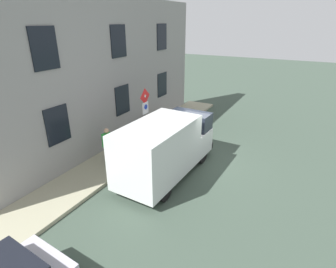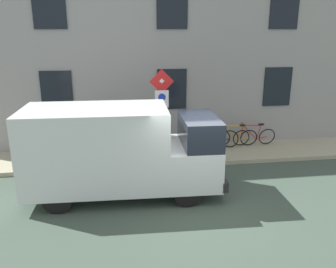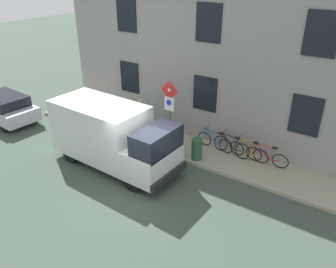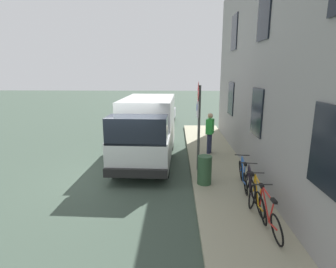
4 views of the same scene
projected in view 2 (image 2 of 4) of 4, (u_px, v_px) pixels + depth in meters
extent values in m
plane|color=#39493D|center=(196.00, 200.00, 9.54)|extent=(80.00, 80.00, 0.00)
cube|color=#9C987D|center=(176.00, 155.00, 12.73)|extent=(2.04, 17.12, 0.14)
cube|color=gray|center=(171.00, 53.00, 12.99)|extent=(0.70, 15.12, 7.25)
cube|color=black|center=(277.00, 87.00, 13.58)|extent=(0.06, 1.10, 1.50)
cube|color=black|center=(172.00, 89.00, 13.02)|extent=(0.06, 1.10, 1.50)
cube|color=black|center=(57.00, 92.00, 12.46)|extent=(0.06, 1.10, 1.50)
cube|color=black|center=(285.00, 8.00, 12.74)|extent=(0.06, 1.10, 1.50)
cube|color=black|center=(172.00, 7.00, 12.18)|extent=(0.06, 1.10, 1.50)
cube|color=black|center=(49.00, 6.00, 11.62)|extent=(0.06, 1.10, 1.50)
cylinder|color=#474C47|center=(162.00, 119.00, 11.46)|extent=(0.09, 0.09, 2.98)
pyramid|color=silver|center=(162.00, 82.00, 11.03)|extent=(0.05, 0.50, 0.50)
pyramid|color=red|center=(162.00, 82.00, 11.03)|extent=(0.03, 0.56, 0.56)
cube|color=white|center=(162.00, 99.00, 11.21)|extent=(0.05, 0.44, 0.56)
cylinder|color=#1933B2|center=(162.00, 97.00, 11.16)|extent=(0.01, 0.24, 0.24)
cube|color=silver|center=(97.00, 147.00, 9.43)|extent=(2.13, 3.87, 2.18)
cube|color=silver|center=(191.00, 162.00, 9.85)|extent=(2.05, 1.47, 1.10)
cube|color=black|center=(199.00, 131.00, 9.61)|extent=(1.95, 1.05, 0.84)
cube|color=black|center=(217.00, 173.00, 10.04)|extent=(2.00, 0.23, 0.28)
cylinder|color=black|center=(179.00, 167.00, 10.81)|extent=(0.25, 0.77, 0.76)
cylinder|color=black|center=(188.00, 192.00, 9.13)|extent=(0.25, 0.77, 0.76)
cylinder|color=black|center=(69.00, 172.00, 10.47)|extent=(0.25, 0.77, 0.76)
cylinder|color=black|center=(57.00, 199.00, 8.79)|extent=(0.25, 0.77, 0.76)
torus|color=black|center=(241.00, 138.00, 13.40)|extent=(0.17, 0.66, 0.66)
torus|color=black|center=(267.00, 136.00, 13.56)|extent=(0.17, 0.66, 0.66)
cylinder|color=red|center=(250.00, 132.00, 13.39)|extent=(0.05, 0.60, 0.60)
cylinder|color=red|center=(252.00, 125.00, 13.32)|extent=(0.05, 0.73, 0.07)
cylinder|color=red|center=(259.00, 132.00, 13.45)|extent=(0.04, 0.19, 0.55)
cylinder|color=red|center=(262.00, 138.00, 13.54)|extent=(0.05, 0.43, 0.12)
cylinder|color=red|center=(242.00, 132.00, 13.33)|extent=(0.04, 0.09, 0.50)
cube|color=black|center=(261.00, 124.00, 13.37)|extent=(0.08, 0.20, 0.06)
cylinder|color=#262626|center=(243.00, 124.00, 13.25)|extent=(0.46, 0.04, 0.03)
torus|color=black|center=(222.00, 138.00, 13.34)|extent=(0.20, 0.67, 0.66)
torus|color=black|center=(249.00, 138.00, 13.41)|extent=(0.20, 0.67, 0.66)
cylinder|color=#CA8C10|center=(231.00, 133.00, 13.30)|extent=(0.08, 0.60, 0.60)
cylinder|color=#CA8C10|center=(233.00, 126.00, 13.23)|extent=(0.09, 0.73, 0.07)
cylinder|color=#CA8C10|center=(240.00, 133.00, 13.33)|extent=(0.05, 0.19, 0.55)
cylinder|color=#CA8C10|center=(243.00, 139.00, 13.41)|extent=(0.07, 0.43, 0.12)
cylinder|color=#CA8C10|center=(223.00, 132.00, 13.27)|extent=(0.04, 0.09, 0.50)
cube|color=black|center=(242.00, 125.00, 13.25)|extent=(0.09, 0.21, 0.06)
cylinder|color=#262626|center=(224.00, 125.00, 13.19)|extent=(0.46, 0.06, 0.03)
torus|color=black|center=(202.00, 139.00, 13.28)|extent=(0.23, 0.67, 0.66)
torus|color=black|center=(230.00, 139.00, 13.27)|extent=(0.23, 0.67, 0.66)
cylinder|color=black|center=(211.00, 134.00, 13.22)|extent=(0.12, 0.60, 0.60)
cylinder|color=black|center=(214.00, 127.00, 13.14)|extent=(0.14, 0.72, 0.07)
cylinder|color=black|center=(221.00, 134.00, 13.22)|extent=(0.06, 0.19, 0.55)
cylinder|color=black|center=(224.00, 140.00, 13.29)|extent=(0.10, 0.43, 0.12)
cylinder|color=black|center=(203.00, 133.00, 13.20)|extent=(0.05, 0.09, 0.50)
cube|color=black|center=(223.00, 126.00, 13.13)|extent=(0.11, 0.21, 0.06)
cylinder|color=#262626|center=(204.00, 125.00, 13.12)|extent=(0.46, 0.10, 0.03)
torus|color=black|center=(183.00, 140.00, 13.15)|extent=(0.20, 0.67, 0.66)
torus|color=black|center=(211.00, 140.00, 13.19)|extent=(0.20, 0.67, 0.66)
cylinder|color=#1E54B0|center=(192.00, 134.00, 13.11)|extent=(0.10, 0.60, 0.60)
cylinder|color=#1E54B0|center=(194.00, 128.00, 13.03)|extent=(0.11, 0.73, 0.07)
cylinder|color=#1E54B0|center=(201.00, 135.00, 13.12)|extent=(0.06, 0.19, 0.55)
cylinder|color=#1E54B0|center=(205.00, 141.00, 13.19)|extent=(0.08, 0.43, 0.12)
cylinder|color=#1E54B0|center=(184.00, 134.00, 13.08)|extent=(0.04, 0.09, 0.50)
cube|color=black|center=(204.00, 127.00, 13.04)|extent=(0.10, 0.21, 0.06)
cylinder|color=#262626|center=(184.00, 126.00, 13.00)|extent=(0.46, 0.08, 0.03)
cylinder|color=#262B47|center=(99.00, 146.00, 12.13)|extent=(0.16, 0.16, 0.85)
cylinder|color=#262B47|center=(104.00, 147.00, 12.09)|extent=(0.16, 0.16, 0.85)
cube|color=green|center=(100.00, 126.00, 11.89)|extent=(0.39, 0.47, 0.62)
sphere|color=tan|center=(99.00, 113.00, 11.76)|extent=(0.22, 0.22, 0.22)
cylinder|color=#2D5133|center=(197.00, 147.00, 12.03)|extent=(0.44, 0.44, 0.90)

